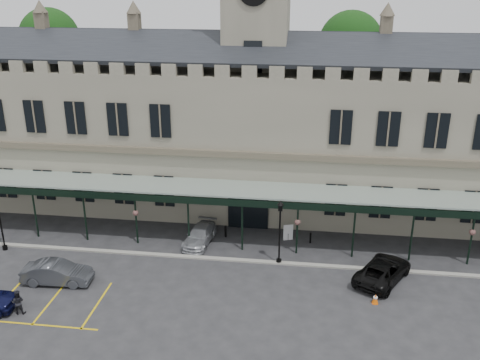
# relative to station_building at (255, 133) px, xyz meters

# --- Properties ---
(ground) EXTENTS (140.00, 140.00, 0.00)m
(ground) POSITION_rel_station_building_xyz_m (0.00, -15.91, -6.47)
(ground) COLOR #272729
(station_building) EXTENTS (60.00, 10.36, 17.30)m
(station_building) POSITION_rel_station_building_xyz_m (0.00, 0.00, 0.00)
(station_building) COLOR slate
(station_building) RESTS_ON ground
(clock_tower) EXTENTS (5.60, 5.60, 24.80)m
(clock_tower) POSITION_rel_station_building_xyz_m (0.00, 0.09, 6.64)
(clock_tower) COLOR slate
(clock_tower) RESTS_ON ground
(canopy) EXTENTS (50.00, 4.10, 4.30)m
(canopy) POSITION_rel_station_building_xyz_m (0.00, -8.45, -4.06)
(canopy) COLOR #8C9E93
(canopy) RESTS_ON ground
(kerb) EXTENTS (60.00, 0.40, 0.12)m
(kerb) POSITION_rel_station_building_xyz_m (0.00, -10.41, -6.41)
(kerb) COLOR gray
(kerb) RESTS_ON ground
(parking_markings) EXTENTS (16.00, 6.00, 0.01)m
(parking_markings) POSITION_rel_station_building_xyz_m (-14.00, -17.41, -6.47)
(parking_markings) COLOR gold
(parking_markings) RESTS_ON ground
(tree_behind_left) EXTENTS (6.00, 6.00, 16.00)m
(tree_behind_left) POSITION_rel_station_building_xyz_m (-22.00, 9.09, 6.35)
(tree_behind_left) COLOR #332314
(tree_behind_left) RESTS_ON ground
(tree_behind_mid) EXTENTS (6.00, 6.00, 16.00)m
(tree_behind_mid) POSITION_rel_station_building_xyz_m (8.00, 9.09, 6.35)
(tree_behind_mid) COLOR #332314
(tree_behind_mid) RESTS_ON ground
(lamp_post_mid) EXTENTS (0.46, 0.46, 4.82)m
(lamp_post_mid) POSITION_rel_station_building_xyz_m (2.83, -10.35, -3.61)
(lamp_post_mid) COLOR black
(lamp_post_mid) RESTS_ON ground
(traffic_cone) EXTENTS (0.40, 0.40, 0.64)m
(traffic_cone) POSITION_rel_station_building_xyz_m (9.07, -14.47, -6.15)
(traffic_cone) COLOR #E75907
(traffic_cone) RESTS_ON ground
(sign_board) EXTENTS (0.73, 0.28, 1.29)m
(sign_board) POSITION_rel_station_building_xyz_m (3.30, -6.73, -5.84)
(sign_board) COLOR black
(sign_board) RESTS_ON ground
(bollard_left) EXTENTS (0.17, 0.17, 0.94)m
(bollard_left) POSITION_rel_station_building_xyz_m (-1.54, -6.85, -6.00)
(bollard_left) COLOR black
(bollard_left) RESTS_ON ground
(bollard_right) EXTENTS (0.15, 0.15, 0.83)m
(bollard_right) POSITION_rel_station_building_xyz_m (5.00, -6.98, -6.05)
(bollard_right) COLOR black
(bollard_right) RESTS_ON ground
(car_left_b) EXTENTS (4.63, 1.85, 1.50)m
(car_left_b) POSITION_rel_station_building_xyz_m (-11.50, -14.83, -5.72)
(car_left_b) COLOR #393C41
(car_left_b) RESTS_ON ground
(car_taxi) EXTENTS (2.23, 4.49, 1.25)m
(car_taxi) POSITION_rel_station_building_xyz_m (-3.31, -8.10, -5.84)
(car_taxi) COLOR #A3A6AB
(car_taxi) RESTS_ON ground
(car_van) EXTENTS (4.66, 5.69, 1.44)m
(car_van) POSITION_rel_station_building_xyz_m (9.82, -11.63, -5.75)
(car_van) COLOR black
(car_van) RESTS_ON ground
(person_b) EXTENTS (0.85, 0.72, 1.55)m
(person_b) POSITION_rel_station_building_xyz_m (-12.30, -18.36, -5.69)
(person_b) COLOR black
(person_b) RESTS_ON ground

